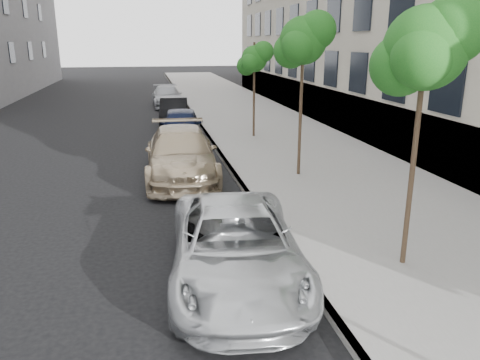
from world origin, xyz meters
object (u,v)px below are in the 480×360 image
object	(u,v)px
tree_near	(427,48)
sedan_black	(174,111)
suv	(181,154)
sedan_blue	(181,126)
tree_mid	(304,41)
minivan	(236,246)
tree_far	(255,59)
sedan_rear	(167,96)

from	to	relation	value
tree_near	sedan_black	distance (m)	18.37
suv	sedan_blue	size ratio (longest dim) A/B	1.25
suv	sedan_black	size ratio (longest dim) A/B	1.31
tree_mid	minivan	distance (m)	8.00
tree_far	minivan	size ratio (longest dim) A/B	0.83
tree_mid	sedan_black	world-z (taller)	tree_mid
tree_near	minivan	xyz separation A→B (m)	(-3.33, 0.19, -3.49)
suv	sedan_rear	size ratio (longest dim) A/B	1.16
tree_near	minivan	distance (m)	4.83
sedan_blue	sedan_rear	xyz separation A→B (m)	(0.00, 11.99, -0.06)
sedan_rear	tree_near	bearing A→B (deg)	-83.25
sedan_black	tree_far	bearing A→B (deg)	-50.73
suv	sedan_black	world-z (taller)	suv
tree_far	tree_mid	bearing A→B (deg)	-90.00
minivan	sedan_black	distance (m)	17.54
suv	sedan_rear	bearing A→B (deg)	90.80
tree_near	suv	xyz separation A→B (m)	(-3.77, 7.32, -3.40)
tree_far	suv	size ratio (longest dim) A/B	0.76
tree_mid	minivan	world-z (taller)	tree_mid
tree_near	tree_mid	xyz separation A→B (m)	(-0.00, 6.50, 0.13)
minivan	suv	size ratio (longest dim) A/B	0.92
tree_mid	sedan_blue	size ratio (longest dim) A/B	1.15
tree_near	sedan_blue	world-z (taller)	tree_near
sedan_blue	sedan_rear	size ratio (longest dim) A/B	0.92
suv	tree_far	bearing A→B (deg)	58.71
minivan	tree_near	bearing A→B (deg)	2.47
tree_near	tree_mid	bearing A→B (deg)	90.00
sedan_blue	sedan_black	distance (m)	4.88
tree_mid	suv	xyz separation A→B (m)	(-3.77, 0.82, -3.52)
tree_far	sedan_blue	xyz separation A→B (m)	(-3.33, -0.15, -2.81)
tree_far	sedan_rear	distance (m)	12.62
sedan_rear	suv	bearing A→B (deg)	-92.31
tree_far	sedan_black	distance (m)	6.45
tree_near	minivan	bearing A→B (deg)	176.74
tree_mid	tree_far	world-z (taller)	tree_mid
tree_near	sedan_blue	bearing A→B (deg)	104.52
tree_near	sedan_rear	xyz separation A→B (m)	(-3.33, 24.84, -3.50)
minivan	sedan_black	xyz separation A→B (m)	(0.00, 17.54, -0.01)
suv	sedan_rear	world-z (taller)	suv
minivan	sedan_rear	bearing A→B (deg)	95.72
tree_near	sedan_rear	distance (m)	25.30
minivan	sedan_rear	distance (m)	24.65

